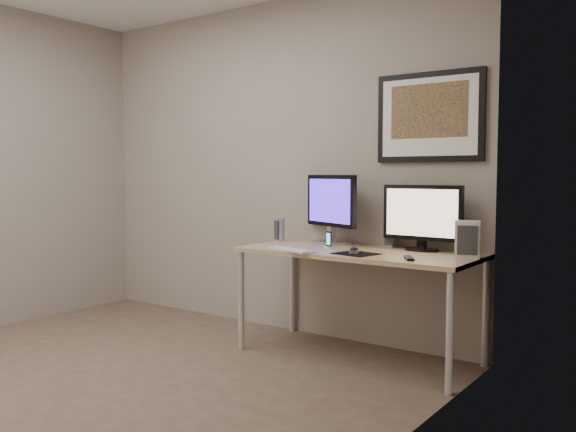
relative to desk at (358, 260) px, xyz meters
The scene contains 14 objects.
floor 1.81m from the desk, 126.53° to the right, with size 3.60×3.60×0.00m, color brown.
room 1.66m from the desk, 137.99° to the right, with size 3.60×3.60×3.60m.
desk is the anchor object (origin of this frame).
framed_art 1.07m from the desk, 43.46° to the left, with size 0.75×0.04×0.60m.
monitor_large 0.53m from the desk, 148.45° to the left, with size 0.52×0.26×0.50m.
monitor_tv 0.52m from the desk, 30.83° to the left, with size 0.56×0.14×0.44m.
speaker_left 0.78m from the desk, 168.84° to the left, with size 0.07×0.07×0.17m, color #B6B5BA.
speaker_right 0.34m from the desk, 71.16° to the left, with size 0.08×0.08×0.20m, color #B6B5BA.
phone_dock 0.25m from the desk, behind, with size 0.05×0.05×0.12m, color black.
keyboard 0.47m from the desk, 141.84° to the right, with size 0.42×0.11×0.01m, color silver.
mousepad 0.20m from the desk, 64.69° to the right, with size 0.25×0.23×0.00m, color black.
mouse 0.18m from the desk, 69.79° to the right, with size 0.06×0.10×0.04m, color black.
remote 0.51m from the desk, 23.75° to the right, with size 0.04×0.16×0.02m, color black.
fan_unit 0.74m from the desk, ahead, with size 0.15×0.11×0.23m, color silver.
Camera 1 is at (2.98, -2.20, 1.24)m, focal length 38.00 mm.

